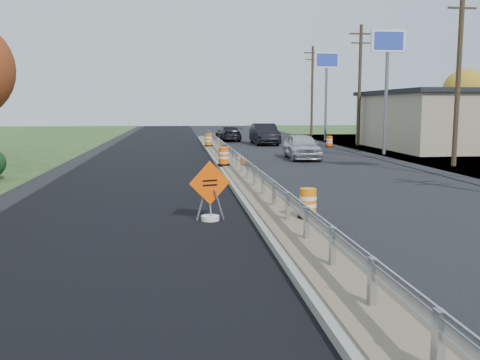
{
  "coord_description": "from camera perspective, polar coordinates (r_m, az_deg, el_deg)",
  "views": [
    {
      "loc": [
        -2.77,
        -17.21,
        3.1
      ],
      "look_at": [
        -1.09,
        -2.79,
        1.1
      ],
      "focal_mm": 40.0,
      "sensor_mm": 36.0,
      "label": 1
    }
  ],
  "objects": [
    {
      "name": "barrel_shoulder_mid",
      "position": [
        41.81,
        9.52,
        4.04
      ],
      "size": [
        0.58,
        0.58,
        0.85
      ],
      "color": "black",
      "rests_on": "ground"
    },
    {
      "name": "milled_overlay",
      "position": [
        27.43,
        -10.01,
        1.25
      ],
      "size": [
        7.2,
        120.0,
        0.01
      ],
      "primitive_type": "cube",
      "color": "black",
      "rests_on": "ground"
    },
    {
      "name": "ground",
      "position": [
        17.7,
        2.47,
        -2.25
      ],
      "size": [
        140.0,
        140.0,
        0.0
      ],
      "primitive_type": "plane",
      "color": "black",
      "rests_on": "ground"
    },
    {
      "name": "barrel_median_far",
      "position": [
        39.12,
        -3.39,
        4.26
      ],
      "size": [
        0.62,
        0.62,
        0.91
      ],
      "color": "black",
      "rests_on": "median"
    },
    {
      "name": "caution_sign",
      "position": [
        14.59,
        -3.21,
        -2.76
      ],
      "size": [
        1.14,
        0.5,
        1.65
      ],
      "rotation": [
        0.0,
        0.0,
        0.33
      ],
      "color": "white",
      "rests_on": "ground"
    },
    {
      "name": "utility_pole_smid",
      "position": [
        29.9,
        22.3,
        10.79
      ],
      "size": [
        1.9,
        0.26,
        9.4
      ],
      "color": "#473523",
      "rests_on": "ground"
    },
    {
      "name": "utility_pole_north",
      "position": [
        58.02,
        7.7,
        9.59
      ],
      "size": [
        1.9,
        0.26,
        9.4
      ],
      "color": "#473523",
      "rests_on": "ground"
    },
    {
      "name": "pylon_sign_mid",
      "position": [
        35.92,
        15.47,
        12.96
      ],
      "size": [
        2.2,
        0.3,
        7.9
      ],
      "color": "slate",
      "rests_on": "ground"
    },
    {
      "name": "barrel_median_mid",
      "position": [
        26.24,
        -1.76,
        2.51
      ],
      "size": [
        0.61,
        0.61,
        0.9
      ],
      "color": "black",
      "rests_on": "median"
    },
    {
      "name": "car_dark_mid",
      "position": [
        44.13,
        2.62,
        4.92
      ],
      "size": [
        1.9,
        5.24,
        1.72
      ],
      "primitive_type": "imported",
      "rotation": [
        0.0,
        0.0,
        0.02
      ],
      "color": "black",
      "rests_on": "ground"
    },
    {
      "name": "tree_far_yellow",
      "position": [
        58.76,
        22.95,
        8.63
      ],
      "size": [
        4.62,
        4.62,
        6.86
      ],
      "color": "#473523",
      "rests_on": "ground"
    },
    {
      "name": "car_dark_far",
      "position": [
        48.61,
        -1.25,
        4.97
      ],
      "size": [
        2.16,
        4.71,
        1.33
      ],
      "primitive_type": "imported",
      "rotation": [
        0.0,
        0.0,
        3.21
      ],
      "color": "black",
      "rests_on": "ground"
    },
    {
      "name": "utility_pole_nmid",
      "position": [
        43.65,
        12.64,
        10.07
      ],
      "size": [
        1.9,
        0.26,
        9.4
      ],
      "color": "#473523",
      "rests_on": "ground"
    },
    {
      "name": "median",
      "position": [
        25.54,
        -0.37,
        1.12
      ],
      "size": [
        1.6,
        55.0,
        0.23
      ],
      "color": "gray",
      "rests_on": "ground"
    },
    {
      "name": "pylon_sign_north",
      "position": [
        49.16,
        9.23,
        11.68
      ],
      "size": [
        2.2,
        0.3,
        7.9
      ],
      "color": "slate",
      "rests_on": "ground"
    },
    {
      "name": "guardrail",
      "position": [
        26.46,
        -0.61,
        2.7
      ],
      "size": [
        0.1,
        46.15,
        0.72
      ],
      "color": "silver",
      "rests_on": "median"
    },
    {
      "name": "car_silver",
      "position": [
        31.94,
        6.62,
        3.58
      ],
      "size": [
        1.92,
        4.49,
        1.51
      ],
      "primitive_type": "imported",
      "rotation": [
        0.0,
        0.0,
        -0.03
      ],
      "color": "silver",
      "rests_on": "ground"
    },
    {
      "name": "barrel_median_near",
      "position": [
        13.94,
        7.26,
        -2.54
      ],
      "size": [
        0.53,
        0.53,
        0.77
      ],
      "color": "black",
      "rests_on": "median"
    }
  ]
}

